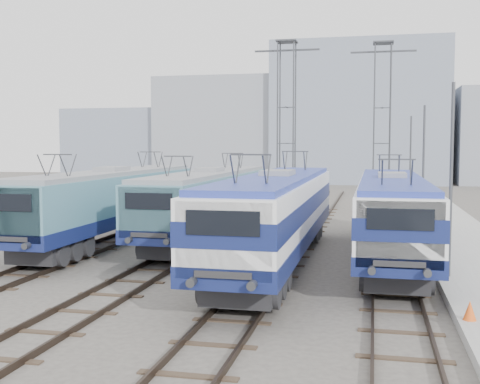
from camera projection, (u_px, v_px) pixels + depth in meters
name	position (u px, v px, depth m)	size (l,w,h in m)	color
ground	(195.00, 285.00, 20.89)	(160.00, 160.00, 0.00)	#514C47
platform	(470.00, 252.00, 26.45)	(4.00, 70.00, 0.30)	#9E9E99
locomotive_far_left	(111.00, 199.00, 29.83)	(2.78, 17.58, 3.31)	navy
locomotive_center_left	(209.00, 198.00, 30.80)	(2.73, 17.21, 3.24)	navy
locomotive_center_right	(277.00, 210.00, 23.93)	(2.84, 17.94, 3.37)	navy
locomotive_far_right	(391.00, 208.00, 25.28)	(2.72, 17.19, 3.23)	navy
catenary_tower_west	(286.00, 120.00, 41.79)	(4.50, 1.20, 12.00)	#3F4247
catenary_tower_east	(382.00, 120.00, 42.32)	(4.50, 1.20, 12.00)	#3F4247
mast_front	(451.00, 185.00, 20.70)	(0.12, 0.12, 7.00)	#3F4247
mast_mid	(423.00, 171.00, 32.38)	(0.12, 0.12, 7.00)	#3F4247
mast_rear	(410.00, 164.00, 44.06)	(0.12, 0.12, 7.00)	#3F4247
safety_cone	(470.00, 310.00, 15.65)	(0.34, 0.34, 0.51)	#F05919
building_west	(228.00, 130.00, 83.72)	(18.00, 12.00, 14.00)	gray
building_center	(359.00, 114.00, 79.66)	(22.00, 14.00, 18.00)	gray
building_far_west	(121.00, 145.00, 87.35)	(14.00, 10.00, 10.00)	gray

